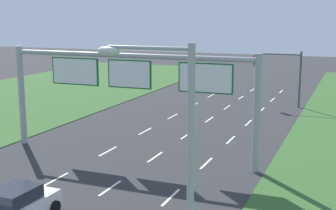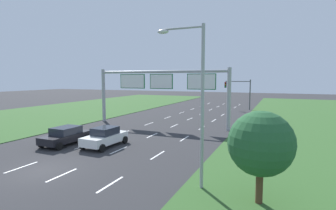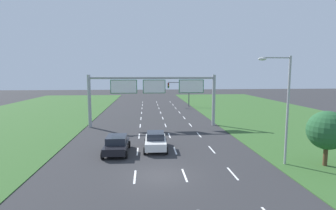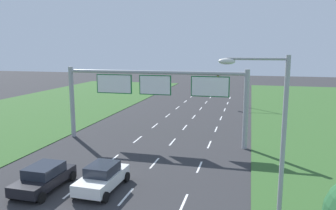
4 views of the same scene
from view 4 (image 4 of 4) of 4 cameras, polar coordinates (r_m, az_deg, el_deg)
name	(u,v)px [view 4 (image 4 of 4)]	position (r m, az deg, el deg)	size (l,w,h in m)	color
lane_dashes_inner_left	(126,148)	(29.48, -7.28, -7.51)	(0.14, 68.40, 0.01)	white
lane_dashes_inner_right	(164,151)	(28.43, -0.63, -8.08)	(0.14, 68.40, 0.01)	white
lane_dashes_slip	(205,155)	(27.79, 6.45, -8.57)	(0.14, 68.40, 0.01)	white
car_near_red	(102,177)	(21.31, -11.37, -12.19)	(2.30, 4.30, 1.63)	white
car_lead_silver	(44,177)	(22.36, -20.78, -11.64)	(2.26, 4.47, 1.55)	black
sign_gantry	(155,90)	(30.20, -2.31, 2.60)	(17.24, 0.44, 7.00)	#9EA0A5
traffic_light_mast	(235,82)	(50.01, 11.61, 4.00)	(4.76, 0.49, 5.60)	#47494F
street_lamp	(272,146)	(13.18, 17.73, -6.74)	(2.61, 0.32, 8.50)	#9EA0A5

